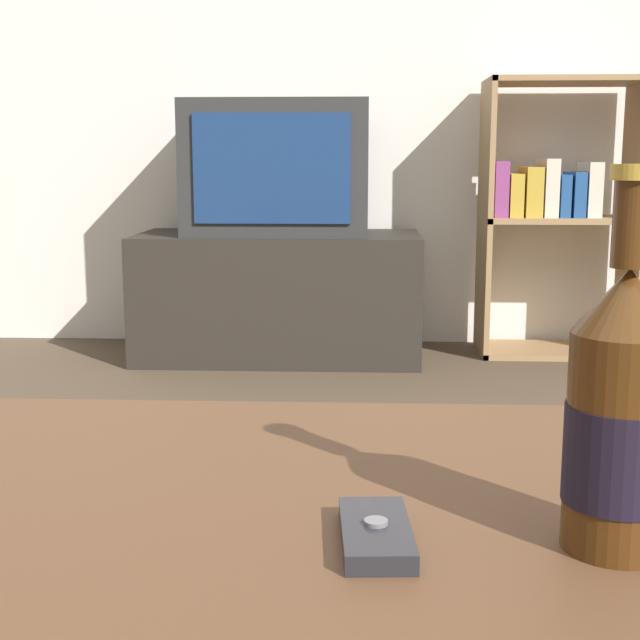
# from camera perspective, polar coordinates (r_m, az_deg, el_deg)

# --- Properties ---
(back_wall) EXTENTS (8.00, 0.05, 2.60)m
(back_wall) POSITION_cam_1_polar(r_m,az_deg,el_deg) (3.59, 1.11, 19.52)
(back_wall) COLOR silver
(back_wall) RESTS_ON ground_plane
(tv_stand) EXTENTS (1.02, 0.49, 0.45)m
(tv_stand) POSITION_cam_1_polar(r_m,az_deg,el_deg) (3.27, -2.65, 1.57)
(tv_stand) COLOR #28231E
(tv_stand) RESTS_ON ground_plane
(television) EXTENTS (0.64, 0.44, 0.47)m
(television) POSITION_cam_1_polar(r_m,az_deg,el_deg) (3.23, -2.72, 9.68)
(television) COLOR #2D2D2D
(television) RESTS_ON tv_stand
(bookshelf) EXTENTS (0.56, 0.30, 1.01)m
(bookshelf) POSITION_cam_1_polar(r_m,az_deg,el_deg) (3.40, 14.67, 6.89)
(bookshelf) COLOR #99754C
(bookshelf) RESTS_ON ground_plane
(beer_bottle) EXTENTS (0.07, 0.07, 0.25)m
(beer_bottle) POSITION_cam_1_polar(r_m,az_deg,el_deg) (0.62, 18.74, -5.83)
(beer_bottle) COLOR #47280F
(beer_bottle) RESTS_ON coffee_table
(cell_phone) EXTENTS (0.05, 0.10, 0.02)m
(cell_phone) POSITION_cam_1_polar(r_m,az_deg,el_deg) (0.62, 3.59, -13.50)
(cell_phone) COLOR #232328
(cell_phone) RESTS_ON coffee_table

